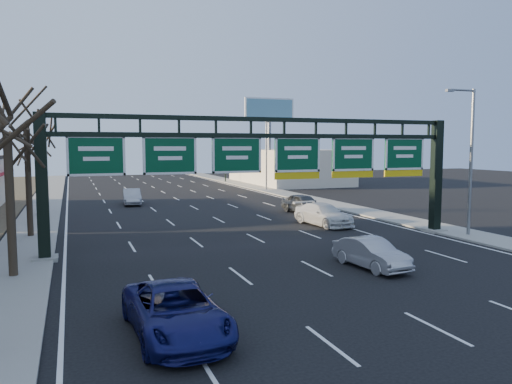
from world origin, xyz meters
name	(u,v)px	position (x,y,z in m)	size (l,w,h in m)	color
ground	(338,279)	(0.00, 0.00, 0.00)	(160.00, 160.00, 0.00)	black
sidewalk_left	(36,224)	(-12.80, 20.00, 0.06)	(3.00, 120.00, 0.12)	gray
sidewalk_right	(352,208)	(12.80, 20.00, 0.06)	(3.00, 120.00, 0.12)	gray
lane_markings	(212,216)	(0.00, 20.00, 0.01)	(21.60, 120.00, 0.01)	white
sign_gantry	(270,163)	(0.16, 8.00, 4.63)	(24.60, 1.20, 7.20)	black
building_right_distant	(288,166)	(20.00, 50.00, 2.50)	(12.00, 20.00, 5.00)	beige
tree_gantry	(6,109)	(-12.80, 5.00, 7.11)	(3.60, 3.60, 8.48)	black
tree_mid	(25,108)	(-12.80, 15.00, 7.85)	(3.60, 3.60, 9.24)	black
tree_far	(36,121)	(-12.80, 25.00, 7.48)	(3.60, 3.60, 8.86)	black
streetlight_near	(470,154)	(12.47, 6.00, 5.08)	(2.15, 0.22, 9.00)	slate
streetlight_far	(265,150)	(12.47, 40.00, 5.08)	(2.15, 0.22, 9.00)	slate
billboard_right	(269,120)	(15.00, 44.98, 9.06)	(7.00, 0.50, 12.00)	slate
traffic_signal_mast	(186,146)	(5.69, 55.00, 5.50)	(10.16, 0.54, 7.00)	black
car_blue_suv	(176,311)	(-7.62, -3.79, 0.75)	(2.49, 5.39, 1.50)	#121452
car_silver_sedan	(371,253)	(2.39, 1.20, 0.69)	(1.45, 4.17, 1.37)	#9E9FA3
car_white_wagon	(323,214)	(6.24, 12.99, 0.76)	(2.13, 5.23, 1.52)	white
car_grey_far	(303,203)	(7.71, 19.29, 0.79)	(1.86, 4.63, 1.58)	#414446
car_silver_distant	(132,197)	(-5.00, 30.32, 0.74)	(1.56, 4.48, 1.48)	#A4A5A9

